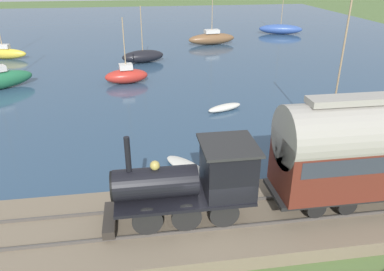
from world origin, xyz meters
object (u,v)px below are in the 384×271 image
(sailboat_yellow, at_px, (4,53))
(sailboat_brown, at_px, (212,38))
(rowboat_off_pier, at_px, (186,166))
(rowboat_near_shore, at_px, (225,108))
(sailboat_teal, at_px, (329,134))
(steam_locomotive, at_px, (196,178))
(sailboat_red, at_px, (126,75))
(sailboat_blue, at_px, (280,29))
(sailboat_black, at_px, (143,56))

(sailboat_yellow, bearing_deg, sailboat_brown, -68.14)
(rowboat_off_pier, relative_size, rowboat_near_shore, 1.02)
(sailboat_brown, bearing_deg, sailboat_teal, 172.81)
(rowboat_near_shore, bearing_deg, sailboat_teal, -166.78)
(steam_locomotive, height_order, sailboat_teal, sailboat_teal)
(steam_locomotive, bearing_deg, rowboat_off_pier, -3.34)
(sailboat_teal, bearing_deg, sailboat_red, 31.06)
(rowboat_off_pier, bearing_deg, sailboat_yellow, 87.01)
(steam_locomotive, height_order, rowboat_off_pier, steam_locomotive)
(sailboat_teal, xyz_separation_m, sailboat_yellow, (25.37, 24.91, -0.01))
(sailboat_blue, relative_size, rowboat_near_shore, 3.36)
(sailboat_black, xyz_separation_m, rowboat_off_pier, (-22.98, -1.42, -0.48))
(rowboat_off_pier, height_order, rowboat_near_shore, rowboat_near_shore)
(sailboat_brown, xyz_separation_m, sailboat_blue, (6.04, -11.53, -0.06))
(sailboat_blue, height_order, rowboat_off_pier, sailboat_blue)
(sailboat_black, relative_size, sailboat_red, 1.03)
(sailboat_black, height_order, rowboat_off_pier, sailboat_black)
(sailboat_black, relative_size, sailboat_brown, 0.64)
(sailboat_yellow, distance_m, rowboat_near_shore, 27.82)
(steam_locomotive, distance_m, sailboat_brown, 36.86)
(steam_locomotive, distance_m, rowboat_off_pier, 5.32)
(sailboat_black, height_order, sailboat_blue, sailboat_blue)
(sailboat_teal, height_order, sailboat_red, sailboat_teal)
(sailboat_black, distance_m, rowboat_near_shore, 16.06)
(sailboat_teal, relative_size, sailboat_red, 1.53)
(rowboat_off_pier, bearing_deg, sailboat_brown, 41.86)
(steam_locomotive, xyz_separation_m, sailboat_yellow, (31.68, 16.14, -1.73))
(sailboat_blue, bearing_deg, sailboat_black, 141.59)
(sailboat_teal, xyz_separation_m, sailboat_red, (14.19, 11.58, -0.00))
(sailboat_yellow, xyz_separation_m, sailboat_red, (-11.18, -13.33, 0.01))
(rowboat_near_shore, bearing_deg, rowboat_off_pier, 130.80)
(steam_locomotive, height_order, rowboat_near_shore, steam_locomotive)
(sailboat_blue, height_order, rowboat_near_shore, sailboat_blue)
(sailboat_black, relative_size, sailboat_teal, 0.67)
(sailboat_black, height_order, rowboat_near_shore, sailboat_black)
(sailboat_brown, bearing_deg, rowboat_near_shore, 161.99)
(rowboat_off_pier, bearing_deg, rowboat_near_shore, 29.31)
(sailboat_blue, bearing_deg, sailboat_yellow, 123.13)
(sailboat_black, relative_size, sailboat_yellow, 0.62)
(steam_locomotive, distance_m, sailboat_yellow, 35.60)
(sailboat_black, height_order, sailboat_red, sailboat_black)
(steam_locomotive, relative_size, sailboat_black, 1.00)
(rowboat_near_shore, bearing_deg, sailboat_blue, -50.42)
(steam_locomotive, distance_m, rowboat_near_shore, 13.48)
(steam_locomotive, xyz_separation_m, sailboat_teal, (6.31, -8.77, -1.72))
(sailboat_teal, distance_m, rowboat_off_pier, 8.63)
(sailboat_blue, distance_m, rowboat_off_pier, 41.83)
(sailboat_teal, height_order, sailboat_brown, sailboat_brown)
(sailboat_brown, distance_m, sailboat_blue, 13.02)
(sailboat_blue, height_order, sailboat_yellow, sailboat_blue)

